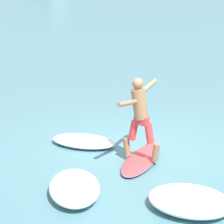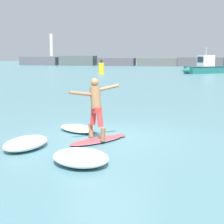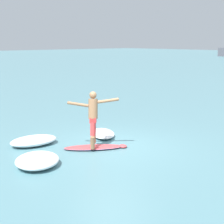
# 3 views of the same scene
# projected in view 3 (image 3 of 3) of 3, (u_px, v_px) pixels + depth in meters

# --- Properties ---
(ground_plane) EXTENTS (200.00, 200.00, 0.00)m
(ground_plane) POSITION_uv_depth(u_px,v_px,m) (113.00, 146.00, 11.76)
(ground_plane) COLOR slate
(surfboard) EXTENTS (1.51, 1.88, 0.22)m
(surfboard) POSITION_uv_depth(u_px,v_px,m) (94.00, 147.00, 11.50)
(surfboard) COLOR #D94549
(surfboard) RESTS_ON ground
(surfer) EXTENTS (1.14, 1.20, 1.68)m
(surfer) POSITION_uv_depth(u_px,v_px,m) (93.00, 115.00, 11.34)
(surfer) COLOR #986A47
(surfer) RESTS_ON surfboard
(wave_foam_at_tail) EXTENTS (1.65, 1.46, 0.19)m
(wave_foam_at_tail) POSITION_uv_depth(u_px,v_px,m) (103.00, 133.00, 12.99)
(wave_foam_at_tail) COLOR white
(wave_foam_at_tail) RESTS_ON ground
(wave_foam_at_nose) EXTENTS (1.09, 1.63, 0.30)m
(wave_foam_at_nose) POSITION_uv_depth(u_px,v_px,m) (34.00, 141.00, 11.86)
(wave_foam_at_nose) COLOR white
(wave_foam_at_nose) RESTS_ON ground
(wave_foam_beside) EXTENTS (1.84, 1.80, 0.31)m
(wave_foam_beside) POSITION_uv_depth(u_px,v_px,m) (37.00, 160.00, 9.91)
(wave_foam_beside) COLOR white
(wave_foam_beside) RESTS_ON ground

